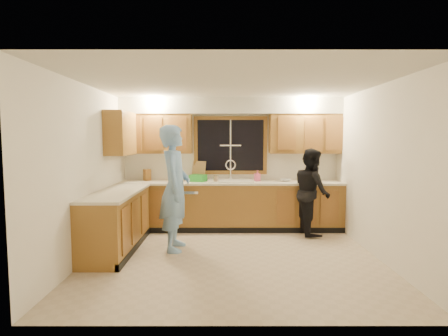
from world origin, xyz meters
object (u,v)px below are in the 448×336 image
(woman, at_px, (312,191))
(bowl, at_px, (285,180))
(dish_crate, at_px, (198,178))
(dishwasher, at_px, (186,208))
(sink, at_px, (231,184))
(soap_bottle, at_px, (257,176))
(man, at_px, (175,188))
(stove, at_px, (104,231))
(knife_block, at_px, (147,175))

(woman, xyz_separation_m, bowl, (-0.42, 0.36, 0.16))
(dish_crate, bearing_deg, dishwasher, -171.35)
(sink, height_order, bowl, sink)
(sink, relative_size, bowl, 4.50)
(dishwasher, xyz_separation_m, soap_bottle, (1.36, 0.09, 0.61))
(man, distance_m, soap_bottle, 1.92)
(stove, distance_m, man, 1.20)
(bowl, bearing_deg, woman, -40.49)
(sink, height_order, soap_bottle, sink)
(knife_block, bearing_deg, man, -105.78)
(man, bearing_deg, bowl, -57.52)
(sink, height_order, woman, woman)
(dishwasher, xyz_separation_m, woman, (2.31, -0.34, 0.37))
(woman, xyz_separation_m, dish_crate, (-2.08, 0.37, 0.20))
(man, xyz_separation_m, knife_block, (-0.74, 1.40, 0.06))
(dishwasher, relative_size, soap_bottle, 3.92)
(dishwasher, xyz_separation_m, man, (-0.04, -1.22, 0.56))
(dishwasher, relative_size, man, 0.42)
(sink, height_order, dish_crate, sink)
(sink, bearing_deg, stove, -134.61)
(man, xyz_separation_m, dish_crate, (0.27, 1.25, 0.01))
(man, relative_size, dish_crate, 7.10)
(woman, distance_m, dish_crate, 2.13)
(knife_block, distance_m, soap_bottle, 2.15)
(stove, relative_size, knife_block, 4.11)
(knife_block, height_order, dish_crate, knife_block)
(knife_block, distance_m, dish_crate, 1.02)
(sink, height_order, dishwasher, sink)
(stove, xyz_separation_m, woman, (3.26, 1.47, 0.33))
(stove, distance_m, woman, 3.59)
(bowl, bearing_deg, soap_bottle, 172.19)
(stove, distance_m, dish_crate, 2.25)
(woman, distance_m, knife_block, 3.14)
(dish_crate, bearing_deg, knife_block, 171.47)
(sink, relative_size, knife_block, 3.93)
(woman, height_order, soap_bottle, woman)
(dish_crate, xyz_separation_m, bowl, (1.67, -0.02, -0.04))
(knife_block, xyz_separation_m, bowl, (2.67, -0.17, -0.09))
(woman, bearing_deg, soap_bottle, 60.91)
(dish_crate, bearing_deg, woman, -10.17)
(sink, relative_size, woman, 0.55)
(soap_bottle, bearing_deg, sink, -171.86)
(dishwasher, relative_size, dish_crate, 3.00)
(sink, height_order, stove, sink)
(dishwasher, xyz_separation_m, knife_block, (-0.78, 0.18, 0.62))
(man, relative_size, woman, 1.24)
(man, bearing_deg, knife_block, 27.72)
(woman, xyz_separation_m, soap_bottle, (-0.95, 0.43, 0.24))
(woman, height_order, knife_block, woman)
(stove, distance_m, knife_block, 2.08)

